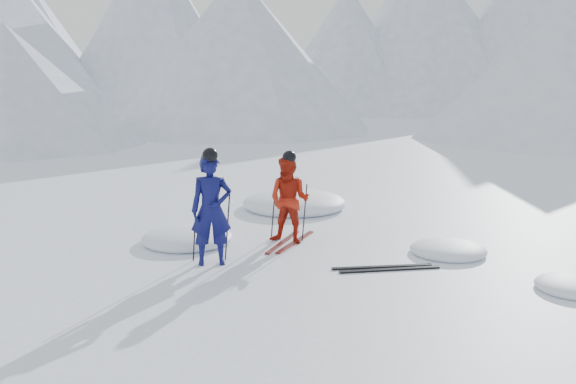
{
  "coord_description": "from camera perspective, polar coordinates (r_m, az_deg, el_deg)",
  "views": [
    {
      "loc": [
        -2.26,
        -10.18,
        3.13
      ],
      "look_at": [
        -1.93,
        0.5,
        1.1
      ],
      "focal_mm": 38.0,
      "sensor_mm": 36.0,
      "label": 1
    }
  ],
  "objects": [
    {
      "name": "ski_worn_right",
      "position": [
        11.7,
        0.71,
        -4.69
      ],
      "size": [
        0.8,
        1.58,
        0.03
      ],
      "primitive_type": "cube",
      "rotation": [
        0.0,
        0.0,
        -0.44
      ],
      "color": "black",
      "rests_on": "ground"
    },
    {
      "name": "skier_blue",
      "position": [
        10.26,
        -7.19,
        -1.67
      ],
      "size": [
        0.74,
        0.54,
        1.87
      ],
      "primitive_type": "imported",
      "rotation": [
        0.0,
        0.0,
        0.14
      ],
      "color": "#0C0E4B",
      "rests_on": "ground"
    },
    {
      "name": "pole_blue_left",
      "position": [
        10.51,
        -8.7,
        -3.17
      ],
      "size": [
        0.12,
        0.09,
        1.25
      ],
      "primitive_type": "cylinder",
      "rotation": [
        0.05,
        0.08,
        0.0
      ],
      "color": "black",
      "rests_on": "ground"
    },
    {
      "name": "ground",
      "position": [
        10.89,
        10.33,
        -6.13
      ],
      "size": [
        160.0,
        160.0,
        0.0
      ],
      "primitive_type": "plane",
      "color": "white",
      "rests_on": "ground"
    },
    {
      "name": "skier_red",
      "position": [
        11.51,
        0.12,
        -0.76
      ],
      "size": [
        0.99,
        0.9,
        1.67
      ],
      "primitive_type": "imported",
      "rotation": [
        0.0,
        0.0,
        -0.4
      ],
      "color": "#AC1F0D",
      "rests_on": "ground"
    },
    {
      "name": "ski_loose_a",
      "position": [
        10.33,
        8.79,
        -6.94
      ],
      "size": [
        1.7,
        0.26,
        0.03
      ],
      "primitive_type": "cube",
      "rotation": [
        0.0,
        0.0,
        1.67
      ],
      "color": "black",
      "rests_on": "ground"
    },
    {
      "name": "pole_red_right",
      "position": [
        11.73,
        1.56,
        -1.93
      ],
      "size": [
        0.11,
        0.08,
        1.11
      ],
      "primitive_type": "cylinder",
      "rotation": [
        -0.05,
        0.08,
        0.0
      ],
      "color": "black",
      "rests_on": "ground"
    },
    {
      "name": "mountain_range",
      "position": [
        46.33,
        8.41,
        15.09
      ],
      "size": [
        106.15,
        62.94,
        15.53
      ],
      "color": "#B2BCD1",
      "rests_on": "ground"
    },
    {
      "name": "pole_red_left",
      "position": [
        11.8,
        -1.38,
        -1.85
      ],
      "size": [
        0.11,
        0.09,
        1.11
      ],
      "primitive_type": "cylinder",
      "rotation": [
        0.06,
        0.08,
        0.0
      ],
      "color": "black",
      "rests_on": "ground"
    },
    {
      "name": "ski_loose_b",
      "position": [
        10.2,
        9.5,
        -7.17
      ],
      "size": [
        1.7,
        0.31,
        0.03
      ],
      "primitive_type": "cube",
      "rotation": [
        0.0,
        0.0,
        1.7
      ],
      "color": "black",
      "rests_on": "ground"
    },
    {
      "name": "snow_lumps",
      "position": [
        13.41,
        0.94,
        -2.75
      ],
      "size": [
        7.55,
        7.71,
        0.55
      ],
      "color": "white",
      "rests_on": "ground"
    },
    {
      "name": "pole_blue_right",
      "position": [
        10.55,
        -5.67,
        -3.03
      ],
      "size": [
        0.12,
        0.07,
        1.25
      ],
      "primitive_type": "cylinder",
      "rotation": [
        -0.04,
        0.08,
        0.0
      ],
      "color": "black",
      "rests_on": "ground"
    },
    {
      "name": "ski_worn_left",
      "position": [
        11.69,
        -0.47,
        -4.7
      ],
      "size": [
        0.7,
        1.62,
        0.03
      ],
      "primitive_type": "cube",
      "rotation": [
        0.0,
        0.0,
        -0.37
      ],
      "color": "black",
      "rests_on": "ground"
    }
  ]
}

